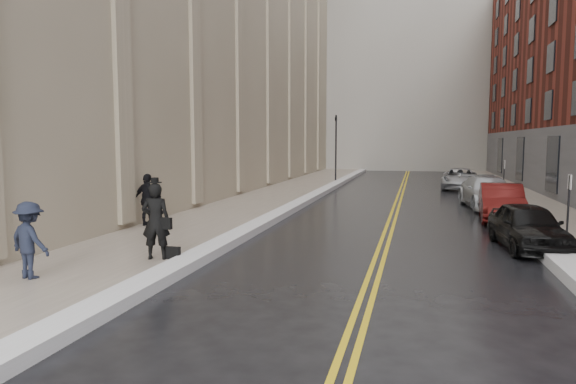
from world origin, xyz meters
The scene contains 18 objects.
ground centered at (0.00, 0.00, 0.00)m, with size 160.00×160.00×0.00m, color black.
sidewalk_left centered at (-4.50, 16.00, 0.07)m, with size 4.00×64.00×0.15m, color gray.
sidewalk_right centered at (9.00, 16.00, 0.07)m, with size 3.00×64.00×0.15m, color gray.
lane_stripe_a centered at (2.38, 16.00, 0.00)m, with size 0.12×64.00×0.01m, color gold.
lane_stripe_b centered at (2.62, 16.00, 0.00)m, with size 0.12×64.00×0.01m, color gold.
snow_ridge_left centered at (-2.20, 16.00, 0.13)m, with size 0.70×60.80×0.26m, color silver.
snow_ridge_right centered at (7.15, 16.00, 0.15)m, with size 0.85×60.80×0.30m, color silver.
traffic_signal centered at (-2.60, 30.00, 3.08)m, with size 0.18×0.15×5.20m.
parking_sign_near centered at (7.90, 8.00, 1.36)m, with size 0.06×0.35×2.23m.
parking_sign_far centered at (7.90, 20.00, 1.36)m, with size 0.06×0.35×2.23m.
car_black centered at (6.69, 7.43, 0.69)m, with size 1.64×4.07×1.39m, color black.
car_maroon centered at (6.80, 13.24, 0.75)m, with size 1.58×4.54×1.50m, color #4A0E0D.
car_silver_near centered at (6.80, 17.31, 0.76)m, with size 2.13×5.24×1.52m, color #ADB1B5.
car_silver_far centered at (6.26, 27.24, 0.70)m, with size 2.33×5.05×1.40m, color #A1A3A9.
pedestrian_main centered at (-3.11, 3.00, 1.15)m, with size 0.73×0.48×2.00m, color black.
pedestrian_a centered at (-4.72, 5.98, 0.95)m, with size 0.77×0.60×1.59m, color black.
pedestrian_b centered at (-4.92, 0.61, 1.02)m, with size 1.12×0.64×1.73m, color #1A1E2E.
pedestrian_c centered at (-6.01, 7.75, 1.10)m, with size 1.11×0.46×1.90m, color black.
Camera 1 is at (3.45, -8.93, 3.22)m, focal length 32.00 mm.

